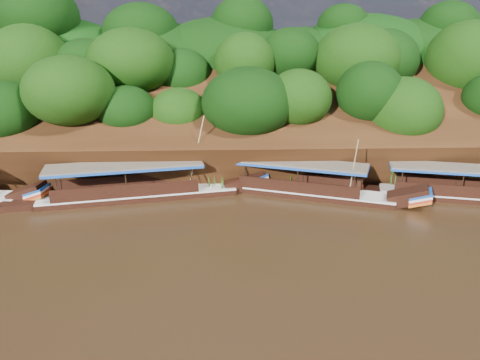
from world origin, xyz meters
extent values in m
plane|color=black|center=(0.00, 0.00, 0.00)|extent=(160.00, 160.00, 0.00)
cube|color=black|center=(0.00, 16.00, 3.50)|extent=(120.00, 16.12, 13.64)
cube|color=black|center=(0.00, 26.00, 0.00)|extent=(120.00, 24.00, 12.00)
ellipsoid|color=#143B09|center=(-6.00, 15.00, 3.50)|extent=(18.00, 8.00, 6.40)
ellipsoid|color=#143B09|center=(0.00, 23.00, 9.20)|extent=(24.00, 11.00, 8.40)
cube|color=black|center=(12.88, 6.52, 0.00)|extent=(13.25, 5.59, 0.92)
cube|color=silver|center=(12.88, 6.52, 0.44)|extent=(13.27, 5.65, 0.10)
cube|color=brown|center=(12.09, 6.73, 2.47)|extent=(10.59, 5.17, 0.12)
cube|color=#18469E|center=(12.09, 6.73, 2.35)|extent=(10.59, 5.17, 0.18)
cube|color=black|center=(0.94, 7.91, 0.00)|extent=(12.82, 6.84, 0.96)
cube|color=silver|center=(0.94, 7.91, 0.46)|extent=(12.85, 6.90, 0.11)
cube|color=black|center=(7.68, 5.30, 0.75)|extent=(3.48, 2.75, 1.81)
cube|color=#18469E|center=(8.43, 5.01, 1.07)|extent=(2.14, 2.28, 0.66)
cube|color=red|center=(8.43, 5.01, 0.71)|extent=(2.14, 2.28, 0.66)
cube|color=brown|center=(0.20, 8.20, 2.58)|extent=(10.35, 6.16, 0.13)
cube|color=#18469E|center=(0.20, 8.20, 2.45)|extent=(10.35, 6.16, 0.19)
cylinder|color=tan|center=(3.70, 6.15, 2.77)|extent=(0.20, 1.13, 4.47)
cube|color=black|center=(-12.29, 7.93, 0.00)|extent=(14.96, 5.40, 1.01)
cube|color=silver|center=(-12.29, 7.93, 0.48)|extent=(14.97, 5.47, 0.11)
cube|color=black|center=(-4.15, 9.62, 0.78)|extent=(3.77, 2.51, 1.98)
cube|color=#18469E|center=(-3.25, 9.80, 1.12)|extent=(2.16, 2.25, 0.74)
cube|color=red|center=(-3.25, 9.80, 0.74)|extent=(2.16, 2.25, 0.74)
cube|color=brown|center=(-13.19, 7.75, 2.70)|extent=(11.89, 5.11, 0.13)
cube|color=#18469E|center=(-13.19, 7.75, 2.56)|extent=(11.89, 5.11, 0.20)
cylinder|color=tan|center=(-7.86, 8.62, 3.38)|extent=(1.40, 0.64, 5.61)
cube|color=black|center=(-20.46, 7.42, 0.70)|extent=(2.94, 1.96, 1.67)
cube|color=#18469E|center=(-19.74, 7.34, 1.01)|extent=(1.62, 1.87, 0.60)
cube|color=red|center=(-19.74, 7.34, 0.66)|extent=(1.62, 1.87, 0.60)
cone|color=#295A16|center=(-20.42, 9.80, 0.71)|extent=(1.50, 1.50, 1.42)
cone|color=#295A16|center=(-14.06, 9.98, 0.98)|extent=(1.50, 1.50, 1.97)
cone|color=#295A16|center=(-6.45, 8.84, 0.71)|extent=(1.50, 1.50, 1.41)
cone|color=#295A16|center=(-0.03, 9.73, 0.90)|extent=(1.50, 1.50, 1.80)
cone|color=#295A16|center=(7.91, 9.30, 1.03)|extent=(1.50, 1.50, 2.05)
cone|color=#295A16|center=(14.07, 9.76, 0.91)|extent=(1.50, 1.50, 1.82)
camera|label=1|loc=(-5.94, -26.25, 12.31)|focal=35.00mm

